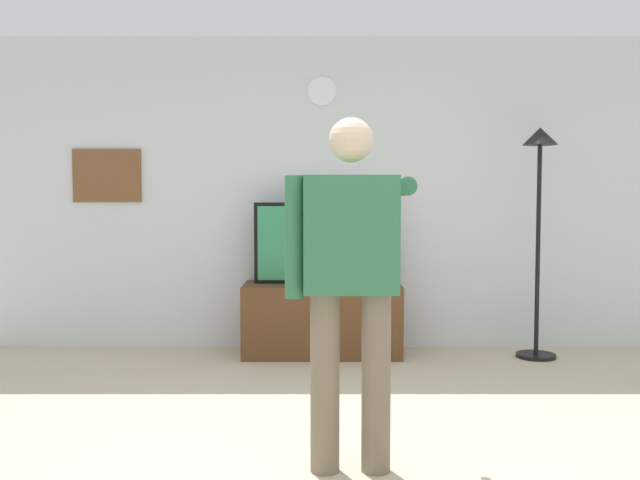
{
  "coord_description": "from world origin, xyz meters",
  "views": [
    {
      "loc": [
        -0.02,
        -3.14,
        1.32
      ],
      "look_at": [
        0.0,
        1.2,
        1.05
      ],
      "focal_mm": 38.89,
      "sensor_mm": 36.0,
      "label": 1
    }
  ],
  "objects_px": {
    "television": "(320,243)",
    "person_standing_nearer_lamp": "(348,271)",
    "tv_stand": "(320,319)",
    "floor_lamp": "(536,194)",
    "framed_picture": "(104,176)",
    "wall_clock": "(320,91)"
  },
  "relations": [
    {
      "from": "framed_picture",
      "to": "person_standing_nearer_lamp",
      "type": "relative_size",
      "value": 0.35
    },
    {
      "from": "wall_clock",
      "to": "person_standing_nearer_lamp",
      "type": "distance_m",
      "value": 3.03
    },
    {
      "from": "television",
      "to": "floor_lamp",
      "type": "bearing_deg",
      "value": -5.11
    },
    {
      "from": "framed_picture",
      "to": "floor_lamp",
      "type": "xyz_separation_m",
      "value": [
        3.63,
        -0.41,
        -0.16
      ]
    },
    {
      "from": "tv_stand",
      "to": "television",
      "type": "bearing_deg",
      "value": 90.0
    },
    {
      "from": "tv_stand",
      "to": "person_standing_nearer_lamp",
      "type": "xyz_separation_m",
      "value": [
        0.12,
        -2.46,
        0.67
      ]
    },
    {
      "from": "television",
      "to": "floor_lamp",
      "type": "distance_m",
      "value": 1.81
    },
    {
      "from": "tv_stand",
      "to": "person_standing_nearer_lamp",
      "type": "height_order",
      "value": "person_standing_nearer_lamp"
    },
    {
      "from": "floor_lamp",
      "to": "television",
      "type": "bearing_deg",
      "value": 174.89
    },
    {
      "from": "tv_stand",
      "to": "framed_picture",
      "type": "bearing_deg",
      "value": 171.04
    },
    {
      "from": "television",
      "to": "person_standing_nearer_lamp",
      "type": "distance_m",
      "value": 2.51
    },
    {
      "from": "framed_picture",
      "to": "floor_lamp",
      "type": "distance_m",
      "value": 3.66
    },
    {
      "from": "floor_lamp",
      "to": "person_standing_nearer_lamp",
      "type": "relative_size",
      "value": 1.11
    },
    {
      "from": "wall_clock",
      "to": "person_standing_nearer_lamp",
      "type": "xyz_separation_m",
      "value": [
        0.12,
        -2.75,
        -1.26
      ]
    },
    {
      "from": "tv_stand",
      "to": "framed_picture",
      "type": "height_order",
      "value": "framed_picture"
    },
    {
      "from": "person_standing_nearer_lamp",
      "to": "tv_stand",
      "type": "bearing_deg",
      "value": 92.9
    },
    {
      "from": "television",
      "to": "person_standing_nearer_lamp",
      "type": "xyz_separation_m",
      "value": [
        0.12,
        -2.51,
        0.03
      ]
    },
    {
      "from": "television",
      "to": "floor_lamp",
      "type": "xyz_separation_m",
      "value": [
        1.76,
        -0.16,
        0.41
      ]
    },
    {
      "from": "wall_clock",
      "to": "framed_picture",
      "type": "bearing_deg",
      "value": 179.85
    },
    {
      "from": "tv_stand",
      "to": "person_standing_nearer_lamp",
      "type": "distance_m",
      "value": 2.56
    },
    {
      "from": "framed_picture",
      "to": "person_standing_nearer_lamp",
      "type": "distance_m",
      "value": 3.45
    },
    {
      "from": "floor_lamp",
      "to": "person_standing_nearer_lamp",
      "type": "distance_m",
      "value": 2.89
    }
  ]
}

